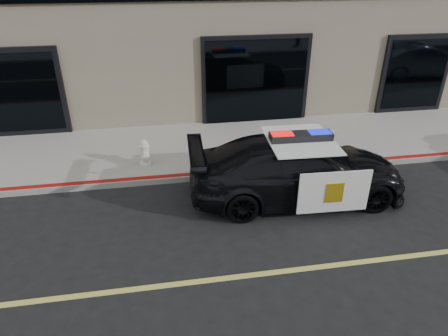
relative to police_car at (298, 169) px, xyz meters
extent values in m
plane|color=black|center=(1.09, -2.40, -0.72)|extent=(120.00, 120.00, 0.00)
cube|color=gray|center=(1.09, 2.85, -0.64)|extent=(60.00, 3.50, 0.15)
imported|color=black|center=(0.00, 0.00, -0.01)|extent=(2.40, 5.07, 1.42)
cube|color=white|center=(0.43, -1.04, -0.03)|extent=(1.52, 0.10, 0.95)
cube|color=white|center=(0.51, 1.00, -0.03)|extent=(1.52, 0.10, 0.95)
cube|color=white|center=(0.00, 0.00, 0.71)|extent=(1.49, 1.76, 0.02)
cube|color=gold|center=(0.43, -1.07, -0.03)|extent=(0.38, 0.03, 0.45)
cube|color=black|center=(0.00, 0.00, 0.80)|extent=(1.38, 0.41, 0.17)
cube|color=red|center=(-0.42, 0.02, 0.81)|extent=(0.49, 0.33, 0.15)
cube|color=#0C19CC|center=(0.41, -0.02, 0.81)|extent=(0.49, 0.33, 0.15)
cylinder|color=silver|center=(-3.45, 1.92, -0.53)|extent=(0.32, 0.32, 0.07)
cylinder|color=silver|center=(-3.45, 1.92, -0.28)|extent=(0.23, 0.23, 0.44)
cylinder|color=silver|center=(-3.45, 1.92, -0.04)|extent=(0.28, 0.28, 0.05)
sphere|color=silver|center=(-3.45, 1.92, 0.02)|extent=(0.20, 0.20, 0.20)
cylinder|color=silver|center=(-3.45, 1.92, 0.10)|extent=(0.06, 0.06, 0.06)
cylinder|color=silver|center=(-3.45, 2.07, -0.21)|extent=(0.12, 0.11, 0.12)
cylinder|color=silver|center=(-3.45, 1.77, -0.21)|extent=(0.12, 0.11, 0.12)
cylinder|color=silver|center=(-3.45, 1.74, -0.28)|extent=(0.15, 0.12, 0.15)
camera|label=1|loc=(-2.96, -7.55, 4.27)|focal=32.00mm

